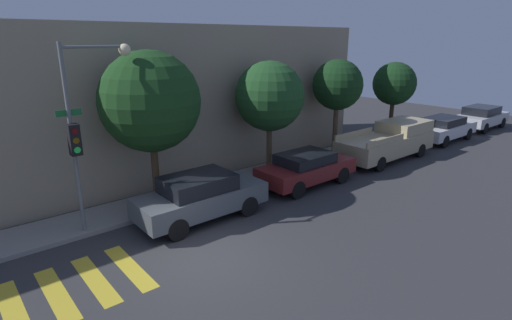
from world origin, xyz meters
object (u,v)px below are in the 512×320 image
Objects in this scene: pickup_truck at (389,141)px; tree_midblock at (270,97)px; sedan_tail_of_row at (481,117)px; tree_behind_truck at (394,84)px; sedan_middle at (306,168)px; traffic_light_pole at (86,117)px; tree_near_corner at (150,102)px; sedan_near_corner at (201,196)px; tree_far_end at (338,85)px; sedan_far_end at (443,128)px.

tree_midblock is (-6.25, 1.97, 2.54)m from pickup_truck.
sedan_tail_of_row is 0.99× the size of tree_behind_truck.
traffic_light_pole is at bearing 170.94° from sedan_middle.
traffic_light_pole reaches higher than pickup_truck.
sedan_near_corner is at bearing -72.97° from tree_near_corner.
tree_far_end reaches higher than sedan_tail_of_row.
sedan_tail_of_row is at bearing -2.93° from traffic_light_pole.
sedan_tail_of_row is 13.16m from tree_far_end.
traffic_light_pole reaches higher than sedan_tail_of_row.
traffic_light_pole is 1.31× the size of sedan_near_corner.
sedan_near_corner is 0.80× the size of tree_near_corner.
tree_behind_truck reaches higher than sedan_middle.
traffic_light_pole is 1.05× the size of tree_near_corner.
tree_behind_truck is at bearing 31.78° from pickup_truck.
sedan_middle is 16.84m from sedan_tail_of_row.
tree_near_corner is at bearing 160.78° from sedan_middle.
traffic_light_pole is 25.01m from sedan_tail_of_row.
sedan_far_end is at bearing -6.50° from tree_near_corner.
tree_far_end is (-1.83, 1.97, 2.69)m from pickup_truck.
tree_far_end is (9.78, 0.00, -0.15)m from tree_near_corner.
tree_midblock is (-11.90, 1.97, 2.69)m from sedan_far_end.
tree_midblock is 1.02× the size of tree_far_end.
sedan_middle is 5.40m from tree_far_end.
tree_far_end reaches higher than pickup_truck.
sedan_middle is 3.36m from tree_midblock.
traffic_light_pole is 4.26m from sedan_near_corner.
pickup_truck is at bearing -17.45° from tree_midblock.
sedan_near_corner is 3.59m from tree_near_corner.
pickup_truck is at bearing -180.00° from sedan_tail_of_row.
traffic_light_pole is at bearing 156.57° from sedan_near_corner.
sedan_near_corner is 0.96× the size of sedan_tail_of_row.
sedan_far_end is 5.22m from sedan_tail_of_row.
sedan_tail_of_row is at bearing -5.00° from tree_near_corner.
tree_far_end is (-7.48, 1.97, 2.84)m from sedan_far_end.
tree_midblock is at bearing 22.46° from sedan_near_corner.
sedan_tail_of_row is 22.76m from tree_near_corner.
sedan_near_corner is at bearing -157.54° from tree_midblock.
pickup_truck reaches higher than sedan_far_end.
tree_near_corner is at bearing 180.00° from tree_behind_truck.
tree_midblock is (7.69, 0.69, -0.17)m from traffic_light_pole.
sedan_far_end is 12.36m from tree_midblock.
tree_behind_truck reaches higher than sedan_far_end.
traffic_light_pole reaches higher than tree_behind_truck.
tree_far_end is (4.42, 0.00, 0.15)m from tree_midblock.
sedan_near_corner is at bearing -23.43° from traffic_light_pole.
tree_behind_truck is (14.79, 0.00, -0.43)m from tree_near_corner.
sedan_near_corner is at bearing 180.00° from pickup_truck.
tree_behind_truck is at bearing 2.32° from traffic_light_pole.
pickup_truck is 1.05× the size of tree_near_corner.
tree_far_end is at bearing 165.28° from sedan_far_end.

